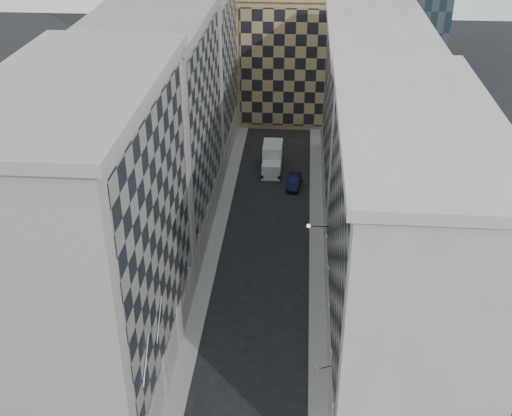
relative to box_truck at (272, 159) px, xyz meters
The scene contains 13 objects.
sidewalk_west 18.51m from the box_truck, 105.56° to the right, with size 1.50×100.00×0.15m, color gray.
sidewalk_east 18.68m from the box_truck, 72.68° to the right, with size 1.50×100.00×0.15m, color gray.
bldg_left_a 39.67m from the box_truck, 106.05° to the right, with size 10.80×22.80×23.70m.
bldg_left_b 20.72m from the box_truck, 125.59° to the right, with size 10.80×22.80×22.70m.
bldg_left_c 15.90m from the box_truck, 145.73° to the left, with size 10.80×22.80×21.70m.
bldg_right_a 35.77m from the box_truck, 71.18° to the right, with size 10.80×26.80×20.70m.
bldg_right_b 15.17m from the box_truck, 27.36° to the right, with size 10.80×28.80×19.70m.
tan_block 21.77m from the box_truck, 83.48° to the left, with size 16.80×14.80×18.80m.
flagpoles_left 42.68m from the box_truck, 97.64° to the right, with size 0.10×6.33×2.33m.
bracket_lamp 24.71m from the box_truck, 78.88° to the right, with size 1.98×0.36×0.36m.
box_truck is the anchor object (origin of this frame).
dark_car 5.41m from the box_truck, 57.63° to the right, with size 1.46×4.18×1.38m, color black.
shop_sign 39.87m from the box_truck, 82.40° to the right, with size 1.22×0.64×0.75m.
Camera 1 is at (3.25, -25.38, 36.08)m, focal length 45.00 mm.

